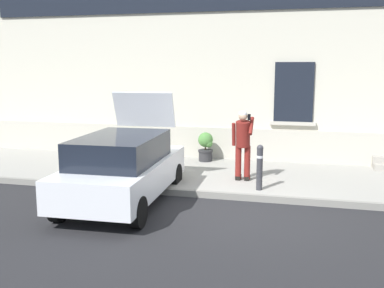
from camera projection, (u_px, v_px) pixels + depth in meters
The scene contains 9 objects.
ground_plane at pixel (229, 213), 9.06m from camera, with size 80.00×80.00×0.00m, color #232326.
sidewalk at pixel (247, 177), 11.72m from camera, with size 24.00×3.60×0.15m, color #99968E.
curb_edge at pixel (236, 197), 9.94m from camera, with size 24.00×0.12×0.15m, color gray.
building_facade at pixel (260, 39), 13.46m from camera, with size 24.00×1.52×7.50m.
hatchback_car_white at pixel (123, 167), 9.59m from camera, with size 1.90×4.12×2.34m.
bollard_near_person at pixel (260, 166), 10.11m from camera, with size 0.15×0.15×1.04m.
person_on_phone at pixel (243, 141), 10.86m from camera, with size 0.51×0.50×1.74m.
planter_cream at pixel (128, 143), 13.78m from camera, with size 0.44×0.44×0.86m.
planter_charcoal at pixel (206, 146), 13.22m from camera, with size 0.44×0.44×0.86m.
Camera 1 is at (1.37, -8.60, 2.94)m, focal length 41.84 mm.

